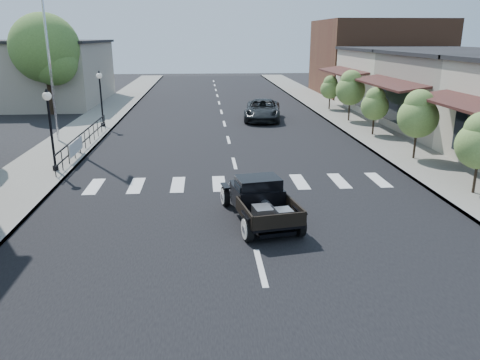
{
  "coord_description": "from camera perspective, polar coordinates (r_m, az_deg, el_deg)",
  "views": [
    {
      "loc": [
        -1.33,
        -13.45,
        5.57
      ],
      "look_at": [
        -0.19,
        1.27,
        1.0
      ],
      "focal_mm": 35.0,
      "sensor_mm": 36.0,
      "label": 1
    }
  ],
  "objects": [
    {
      "name": "lamp_post_b",
      "position": [
        20.77,
        -22.04,
        5.63
      ],
      "size": [
        0.36,
        0.36,
        3.4
      ],
      "primitive_type": null,
      "color": "black",
      "rests_on": "sidewalk_left"
    },
    {
      "name": "small_tree_d",
      "position": [
        32.07,
        13.27,
        9.89
      ],
      "size": [
        1.9,
        1.9,
        3.17
      ],
      "primitive_type": null,
      "color": "olive",
      "rests_on": "sidewalk_right"
    },
    {
      "name": "road_markings",
      "position": [
        24.14,
        -1.16,
        3.86
      ],
      "size": [
        12.0,
        60.0,
        0.06
      ],
      "primitive_type": null,
      "color": "silver",
      "rests_on": "ground"
    },
    {
      "name": "road",
      "position": [
        29.02,
        -1.74,
        6.15
      ],
      "size": [
        14.0,
        80.0,
        0.02
      ],
      "primitive_type": "cube",
      "color": "black",
      "rests_on": "ground"
    },
    {
      "name": "low_building_left",
      "position": [
        43.75,
        -23.15,
        11.84
      ],
      "size": [
        10.0,
        12.0,
        5.0
      ],
      "primitive_type": "cube",
      "color": "#ADA291",
      "rests_on": "ground"
    },
    {
      "name": "far_building_right",
      "position": [
        48.51,
        16.37,
        14.09
      ],
      "size": [
        11.0,
        10.0,
        7.0
      ],
      "primitive_type": "cube",
      "color": "brown",
      "rests_on": "ground"
    },
    {
      "name": "storefront_far",
      "position": [
        39.17,
        20.63,
        11.27
      ],
      "size": [
        10.0,
        9.0,
        4.5
      ],
      "primitive_type": "cube",
      "color": "beige",
      "rests_on": "ground"
    },
    {
      "name": "ground",
      "position": [
        14.62,
        1.12,
        -5.2
      ],
      "size": [
        120.0,
        120.0,
        0.0
      ],
      "primitive_type": "plane",
      "color": "black",
      "rests_on": "ground"
    },
    {
      "name": "flagpole",
      "position": [
        26.64,
        -22.64,
        16.79
      ],
      "size": [
        0.12,
        0.12,
        11.62
      ],
      "primitive_type": "cylinder",
      "color": "silver",
      "rests_on": "sidewalk_left"
    },
    {
      "name": "banner",
      "position": [
        22.83,
        -19.3,
        3.26
      ],
      "size": [
        0.04,
        2.2,
        0.6
      ],
      "primitive_type": null,
      "color": "silver",
      "rests_on": "sidewalk_left"
    },
    {
      "name": "small_tree_c",
      "position": [
        27.78,
        16.06,
        7.98
      ],
      "size": [
        1.54,
        1.54,
        2.57
      ],
      "primitive_type": null,
      "color": "olive",
      "rests_on": "sidewalk_right"
    },
    {
      "name": "railing",
      "position": [
        24.69,
        -18.4,
        4.83
      ],
      "size": [
        0.08,
        10.0,
        1.0
      ],
      "primitive_type": null,
      "color": "black",
      "rests_on": "sidewalk_left"
    },
    {
      "name": "sidewalk_right",
      "position": [
        30.6,
        14.47,
        6.31
      ],
      "size": [
        3.0,
        80.0,
        0.15
      ],
      "primitive_type": "cube",
      "color": "gray",
      "rests_on": "ground"
    },
    {
      "name": "big_tree_far",
      "position": [
        37.22,
        -22.49,
        12.88
      ],
      "size": [
        4.87,
        4.87,
        7.16
      ],
      "primitive_type": null,
      "color": "#4C7230",
      "rests_on": "ground"
    },
    {
      "name": "small_tree_a",
      "position": [
        18.51,
        27.09,
        2.77
      ],
      "size": [
        1.69,
        1.69,
        2.81
      ],
      "primitive_type": null,
      "color": "olive",
      "rests_on": "sidewalk_right"
    },
    {
      "name": "lamp_post_c",
      "position": [
        30.34,
        -16.56,
        9.46
      ],
      "size": [
        0.36,
        0.36,
        3.4
      ],
      "primitive_type": null,
      "color": "black",
      "rests_on": "sidewalk_left"
    },
    {
      "name": "second_car",
      "position": [
        32.28,
        2.77,
        8.5
      ],
      "size": [
        3.04,
        5.32,
        1.4
      ],
      "primitive_type": "imported",
      "rotation": [
        0.0,
        0.0,
        -0.15
      ],
      "color": "black",
      "rests_on": "ground"
    },
    {
      "name": "small_tree_e",
      "position": [
        36.9,
        10.9,
        10.37
      ],
      "size": [
        1.47,
        1.47,
        2.44
      ],
      "primitive_type": null,
      "color": "olive",
      "rests_on": "sidewalk_right"
    },
    {
      "name": "small_tree_b",
      "position": [
        22.79,
        20.77,
        6.22
      ],
      "size": [
        1.82,
        1.82,
        3.03
      ],
      "primitive_type": null,
      "color": "olive",
      "rests_on": "sidewalk_right"
    },
    {
      "name": "sidewalk_left",
      "position": [
        29.85,
        -18.35,
        5.72
      ],
      "size": [
        3.0,
        80.0,
        0.15
      ],
      "primitive_type": "cube",
      "color": "gray",
      "rests_on": "ground"
    },
    {
      "name": "hotrod_pickup",
      "position": [
        14.52,
        2.41,
        -2.4
      ],
      "size": [
        2.57,
        4.31,
        1.4
      ],
      "primitive_type": null,
      "rotation": [
        0.0,
        0.0,
        0.18
      ],
      "color": "black",
      "rests_on": "ground"
    }
  ]
}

